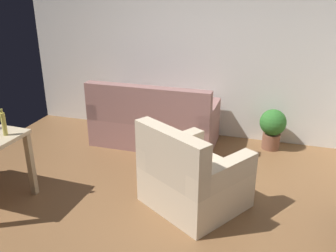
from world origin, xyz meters
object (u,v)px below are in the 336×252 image
Objects in this scene: potted_plant at (273,126)px; bottle_squat at (4,124)px; couch at (154,123)px; armchair at (191,178)px.

bottle_squat reaches higher than potted_plant.
couch is 2.12m from bottle_squat.
potted_plant is 3.37m from bottle_squat.
couch is at bearing 62.81° from bottle_squat.
couch is at bearing -169.05° from potted_plant.
bottle_squat is at bearing -140.11° from potted_plant.
potted_plant is 2.06× the size of bottle_squat.
bottle_squat reaches higher than couch.
armchair reaches higher than potted_plant.
armchair is (0.87, -1.36, 0.01)m from couch.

